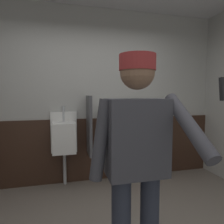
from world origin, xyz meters
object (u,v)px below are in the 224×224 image
(urinal_middle, at_px, (112,134))
(person, at_px, (137,153))
(urinal_right, at_px, (155,132))
(urinal_left, at_px, (64,137))
(soap_dispenser, at_px, (146,107))

(urinal_middle, relative_size, person, 0.73)
(urinal_right, bearing_deg, urinal_left, 180.00)
(soap_dispenser, bearing_deg, urinal_left, -175.05)
(person, distance_m, soap_dispenser, 2.11)
(urinal_middle, bearing_deg, person, -98.49)
(urinal_middle, height_order, person, person)
(urinal_left, distance_m, urinal_middle, 0.75)
(urinal_right, height_order, soap_dispenser, soap_dispenser)
(soap_dispenser, bearing_deg, urinal_right, -44.92)
(urinal_left, bearing_deg, urinal_middle, 0.00)
(person, bearing_deg, urinal_right, 60.28)
(soap_dispenser, bearing_deg, urinal_middle, -169.27)
(urinal_middle, relative_size, soap_dispenser, 6.89)
(urinal_left, height_order, person, person)
(urinal_left, xyz_separation_m, person, (0.48, -1.78, 0.24))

